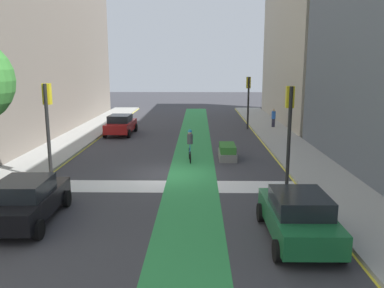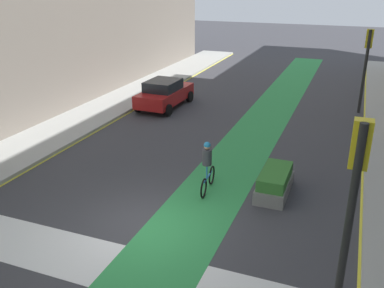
% 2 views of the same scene
% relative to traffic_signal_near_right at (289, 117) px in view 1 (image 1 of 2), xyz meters
% --- Properties ---
extents(ground_plane, '(120.00, 120.00, 0.00)m').
position_rel_traffic_signal_near_right_xyz_m(ground_plane, '(-5.47, 1.76, -3.14)').
color(ground_plane, '#38383D').
extents(bike_lane_paint, '(2.40, 60.00, 0.01)m').
position_rel_traffic_signal_near_right_xyz_m(bike_lane_paint, '(-4.33, 1.76, -3.14)').
color(bike_lane_paint, '#2D8C47').
rests_on(bike_lane_paint, ground_plane).
extents(crosswalk_band, '(12.00, 1.80, 0.01)m').
position_rel_traffic_signal_near_right_xyz_m(crosswalk_band, '(-5.47, -0.24, -3.14)').
color(crosswalk_band, silver).
rests_on(crosswalk_band, ground_plane).
extents(sidewalk_left, '(3.00, 60.00, 0.15)m').
position_rel_traffic_signal_near_right_xyz_m(sidewalk_left, '(-12.97, 1.76, -3.07)').
color(sidewalk_left, '#9E9E99').
rests_on(sidewalk_left, ground_plane).
extents(curb_stripe_left, '(0.16, 60.00, 0.01)m').
position_rel_traffic_signal_near_right_xyz_m(curb_stripe_left, '(-11.47, 1.76, -3.14)').
color(curb_stripe_left, yellow).
rests_on(curb_stripe_left, ground_plane).
extents(sidewalk_right, '(3.00, 60.00, 0.15)m').
position_rel_traffic_signal_near_right_xyz_m(sidewalk_right, '(2.03, 1.76, -3.07)').
color(sidewalk_right, '#9E9E99').
rests_on(sidewalk_right, ground_plane).
extents(curb_stripe_right, '(0.16, 60.00, 0.01)m').
position_rel_traffic_signal_near_right_xyz_m(curb_stripe_right, '(0.53, 1.76, -3.14)').
color(curb_stripe_right, yellow).
rests_on(curb_stripe_right, ground_plane).
extents(traffic_signal_near_right, '(0.35, 0.52, 4.49)m').
position_rel_traffic_signal_near_right_xyz_m(traffic_signal_near_right, '(0.00, 0.00, 0.00)').
color(traffic_signal_near_right, black).
rests_on(traffic_signal_near_right, ground_plane).
extents(traffic_signal_near_left, '(0.35, 0.52, 4.59)m').
position_rel_traffic_signal_near_right_xyz_m(traffic_signal_near_left, '(-10.89, 0.41, 0.06)').
color(traffic_signal_near_left, black).
rests_on(traffic_signal_near_left, ground_plane).
extents(traffic_signal_far_right, '(0.35, 0.52, 4.40)m').
position_rel_traffic_signal_near_right_xyz_m(traffic_signal_far_right, '(0.17, 16.19, -0.06)').
color(traffic_signal_far_right, black).
rests_on(traffic_signal_far_right, ground_plane).
extents(car_green_right_near, '(2.05, 4.21, 1.57)m').
position_rel_traffic_signal_near_right_xyz_m(car_green_right_near, '(-0.90, -5.74, -2.34)').
color(car_green_right_near, '#196033').
rests_on(car_green_right_near, ground_plane).
extents(car_black_left_near, '(2.11, 4.25, 1.57)m').
position_rel_traffic_signal_near_right_xyz_m(car_black_left_near, '(-9.98, -4.43, -2.34)').
color(car_black_left_near, black).
rests_on(car_black_left_near, ground_plane).
extents(car_red_left_far, '(2.10, 4.24, 1.57)m').
position_rel_traffic_signal_near_right_xyz_m(car_red_left_far, '(-10.11, 13.18, -2.34)').
color(car_red_left_far, '#A51919').
rests_on(car_red_left_far, ground_plane).
extents(cyclist_in_lane, '(0.32, 1.73, 1.86)m').
position_rel_traffic_signal_near_right_xyz_m(cyclist_in_lane, '(-4.49, 4.46, -2.17)').
color(cyclist_in_lane, black).
rests_on(cyclist_in_lane, ground_plane).
extents(pedestrian_sidewalk_right_a, '(0.34, 0.34, 1.55)m').
position_rel_traffic_signal_near_right_xyz_m(pedestrian_sidewalk_right_a, '(2.40, 16.34, -2.21)').
color(pedestrian_sidewalk_right_a, '#262638').
rests_on(pedestrian_sidewalk_right_a, sidewalk_right).
extents(median_planter, '(0.98, 2.19, 0.85)m').
position_rel_traffic_signal_near_right_xyz_m(median_planter, '(-2.33, 5.17, -2.74)').
color(median_planter, slate).
rests_on(median_planter, ground_plane).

